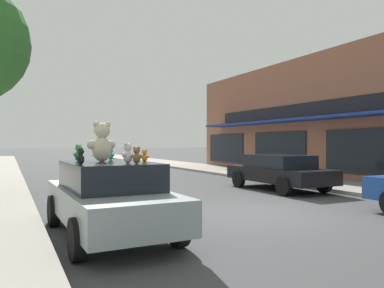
# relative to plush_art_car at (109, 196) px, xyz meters

# --- Properties ---
(ground_plane) EXTENTS (260.00, 260.00, 0.00)m
(ground_plane) POSITION_rel_plush_art_car_xyz_m (3.77, 0.55, -0.75)
(ground_plane) COLOR #424244
(plush_art_car) EXTENTS (1.95, 4.32, 1.41)m
(plush_art_car) POSITION_rel_plush_art_car_xyz_m (0.00, 0.00, 0.00)
(plush_art_car) COLOR #8C999E
(plush_art_car) RESTS_ON ground_plane
(teddy_bear_giant) EXTENTS (0.59, 0.38, 0.80)m
(teddy_bear_giant) POSITION_rel_plush_art_car_xyz_m (-0.08, 0.26, 1.04)
(teddy_bear_giant) COLOR beige
(teddy_bear_giant) RESTS_ON plush_art_car
(teddy_bear_white) EXTENTS (0.27, 0.24, 0.38)m
(teddy_bear_white) POSITION_rel_plush_art_car_xyz_m (0.20, -0.58, 0.84)
(teddy_bear_white) COLOR white
(teddy_bear_white) RESTS_ON plush_art_car
(teddy_bear_orange) EXTENTS (0.17, 0.16, 0.24)m
(teddy_bear_orange) POSITION_rel_plush_art_car_xyz_m (0.63, -0.26, 0.77)
(teddy_bear_orange) COLOR orange
(teddy_bear_orange) RESTS_ON plush_art_car
(teddy_bear_teal) EXTENTS (0.15, 0.18, 0.24)m
(teddy_bear_teal) POSITION_rel_plush_art_car_xyz_m (0.28, 0.98, 0.77)
(teddy_bear_teal) COLOR teal
(teddy_bear_teal) RESTS_ON plush_art_car
(teddy_bear_green) EXTENTS (0.23, 0.23, 0.34)m
(teddy_bear_green) POSITION_rel_plush_art_car_xyz_m (-0.49, 0.46, 0.82)
(teddy_bear_green) COLOR green
(teddy_bear_green) RESTS_ON plush_art_car
(teddy_bear_black) EXTENTS (0.18, 0.20, 0.28)m
(teddy_bear_black) POSITION_rel_plush_art_car_xyz_m (-0.63, -0.62, 0.79)
(teddy_bear_black) COLOR black
(teddy_bear_black) RESTS_ON plush_art_car
(teddy_bear_brown) EXTENTS (0.20, 0.21, 0.30)m
(teddy_bear_brown) POSITION_rel_plush_art_car_xyz_m (0.32, -0.73, 0.80)
(teddy_bear_brown) COLOR olive
(teddy_bear_brown) RESTS_ON plush_art_car
(parked_car_far_center) EXTENTS (2.01, 4.43, 1.32)m
(parked_car_far_center) POSITION_rel_plush_art_car_xyz_m (7.46, 4.12, -0.03)
(parked_car_far_center) COLOR black
(parked_car_far_center) RESTS_ON ground_plane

